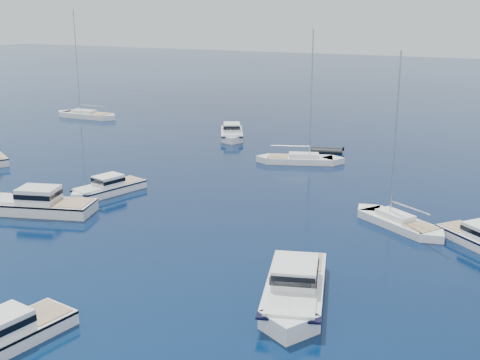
{
  "coord_description": "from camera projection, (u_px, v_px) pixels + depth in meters",
  "views": [
    {
      "loc": [
        21.42,
        -22.56,
        16.58
      ],
      "look_at": [
        -1.22,
        23.69,
        2.2
      ],
      "focal_mm": 46.5,
      "sensor_mm": 36.0,
      "label": 1
    }
  ],
  "objects": [
    {
      "name": "ground",
      "position": [
        65.0,
        330.0,
        33.05
      ],
      "size": [
        400.0,
        400.0,
        0.0
      ],
      "primitive_type": "plane",
      "color": "#082952",
      "rests_on": "ground"
    },
    {
      "name": "motor_cruiser_near",
      "position": [
        2.0,
        347.0,
        31.39
      ],
      "size": [
        4.04,
        8.93,
        2.26
      ],
      "primitive_type": null,
      "rotation": [
        0.0,
        0.0,
        2.97
      ],
      "color": "white",
      "rests_on": "ground"
    },
    {
      "name": "motor_cruiser_right",
      "position": [
        294.0,
        300.0,
        36.41
      ],
      "size": [
        6.45,
        11.63,
        2.92
      ],
      "primitive_type": null,
      "rotation": [
        0.0,
        0.0,
        3.43
      ],
      "color": "white",
      "rests_on": "ground"
    },
    {
      "name": "motor_cruiser_left",
      "position": [
        108.0,
        193.0,
        57.25
      ],
      "size": [
        4.58,
        8.54,
        2.14
      ],
      "primitive_type": null,
      "rotation": [
        0.0,
        0.0,
        2.87
      ],
      "color": "white",
      "rests_on": "ground"
    },
    {
      "name": "motor_cruiser_centre",
      "position": [
        38.0,
        212.0,
        51.99
      ],
      "size": [
        11.03,
        6.13,
        2.77
      ],
      "primitive_type": null,
      "rotation": [
        0.0,
        0.0,
        1.86
      ],
      "color": "silver",
      "rests_on": "ground"
    },
    {
      "name": "motor_cruiser_horizon",
      "position": [
        232.0,
        138.0,
        81.55
      ],
      "size": [
        6.76,
        9.48,
        2.42
      ],
      "primitive_type": null,
      "rotation": [
        0.0,
        0.0,
        3.62
      ],
      "color": "white",
      "rests_on": "ground"
    },
    {
      "name": "sailboat_mid_r",
      "position": [
        398.0,
        226.0,
        48.65
      ],
      "size": [
        9.35,
        7.21,
        13.99
      ],
      "primitive_type": null,
      "rotation": [
        0.0,
        0.0,
        1.0
      ],
      "color": "white",
      "rests_on": "ground"
    },
    {
      "name": "sailboat_centre",
      "position": [
        300.0,
        163.0,
        68.51
      ],
      "size": [
        10.46,
        5.98,
        14.95
      ],
      "primitive_type": null,
      "rotation": [
        0.0,
        0.0,
        5.06
      ],
      "color": "white",
      "rests_on": "ground"
    },
    {
      "name": "sailboat_far_l",
      "position": [
        86.0,
        118.0,
        96.44
      ],
      "size": [
        11.54,
        3.14,
        16.9
      ],
      "primitive_type": null,
      "rotation": [
        0.0,
        0.0,
        1.58
      ],
      "color": "white",
      "rests_on": "ground"
    },
    {
      "name": "tender_grey_far",
      "position": [
        327.0,
        152.0,
        73.31
      ],
      "size": [
        4.29,
        3.02,
        0.95
      ],
      "primitive_type": null,
      "rotation": [
        0.0,
        0.0,
        1.83
      ],
      "color": "black",
      "rests_on": "ground"
    }
  ]
}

